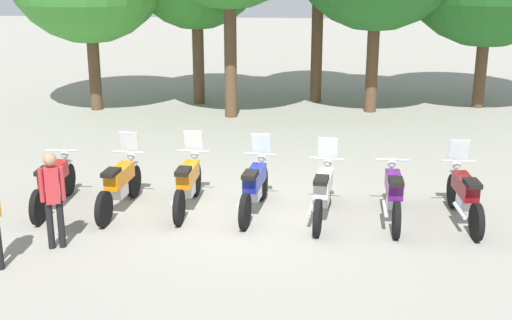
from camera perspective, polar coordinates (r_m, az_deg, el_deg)
name	(u,v)px	position (r m, az deg, el deg)	size (l,w,h in m)	color
ground_plane	(254,214)	(12.64, -0.18, -4.57)	(80.00, 80.00, 0.00)	gray
motorcycle_0	(54,183)	(13.33, -16.58, -1.84)	(0.62, 2.19, 0.99)	black
motorcycle_1	(120,184)	(12.94, -11.34, -1.95)	(0.62, 2.19, 1.37)	black
motorcycle_2	(188,182)	(12.83, -5.72, -1.86)	(0.62, 2.19, 1.37)	black
motorcycle_3	(254,186)	(12.57, -0.13, -2.17)	(0.66, 2.19, 1.37)	black
motorcycle_4	(323,191)	(12.35, 5.63, -2.61)	(0.66, 2.19, 1.37)	black
motorcycle_5	(393,194)	(12.45, 11.41, -2.78)	(0.62, 2.19, 0.99)	black
motorcycle_6	(464,194)	(12.68, 17.04, -2.77)	(0.62, 2.19, 1.37)	black
person_1	(53,194)	(11.40, -16.64, -2.70)	(0.40, 0.28, 1.62)	black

